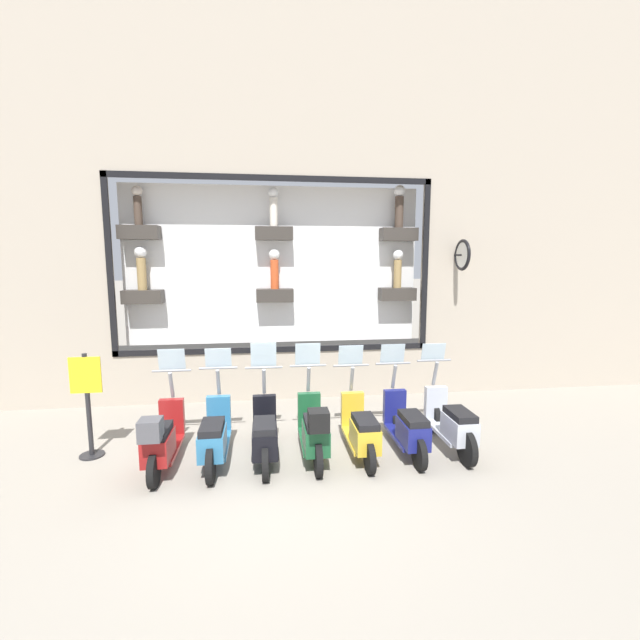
{
  "coord_description": "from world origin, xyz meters",
  "views": [
    {
      "loc": [
        -5.57,
        0.23,
        3.0
      ],
      "look_at": [
        2.0,
        -0.76,
        1.92
      ],
      "focal_mm": 24.0,
      "sensor_mm": 36.0,
      "label": 1
    }
  ],
  "objects_px": {
    "scooter_navy_1": "(407,427)",
    "scooter_yellow_2": "(361,430)",
    "scooter_teal_5": "(215,436)",
    "scooter_black_4": "(265,434)",
    "scooter_red_6": "(162,439)",
    "scooter_silver_0": "(451,423)",
    "scooter_green_3": "(314,430)",
    "shop_sign_post": "(88,402)"
  },
  "relations": [
    {
      "from": "scooter_navy_1",
      "to": "scooter_yellow_2",
      "type": "xyz_separation_m",
      "value": [
        -0.0,
        0.73,
        -0.01
      ]
    },
    {
      "from": "scooter_yellow_2",
      "to": "scooter_teal_5",
      "type": "height_order",
      "value": "scooter_teal_5"
    },
    {
      "from": "scooter_black_4",
      "to": "scooter_teal_5",
      "type": "xyz_separation_m",
      "value": [
        0.0,
        0.73,
        0.01
      ]
    },
    {
      "from": "scooter_navy_1",
      "to": "scooter_red_6",
      "type": "relative_size",
      "value": 1.0
    },
    {
      "from": "scooter_yellow_2",
      "to": "scooter_teal_5",
      "type": "bearing_deg",
      "value": 89.87
    },
    {
      "from": "scooter_yellow_2",
      "to": "scooter_black_4",
      "type": "xyz_separation_m",
      "value": [
        0.0,
        1.46,
        0.01
      ]
    },
    {
      "from": "scooter_silver_0",
      "to": "scooter_navy_1",
      "type": "height_order",
      "value": "scooter_navy_1"
    },
    {
      "from": "scooter_navy_1",
      "to": "scooter_silver_0",
      "type": "bearing_deg",
      "value": -89.63
    },
    {
      "from": "scooter_navy_1",
      "to": "scooter_black_4",
      "type": "distance_m",
      "value": 2.19
    },
    {
      "from": "scooter_navy_1",
      "to": "scooter_yellow_2",
      "type": "bearing_deg",
      "value": 90.15
    },
    {
      "from": "scooter_yellow_2",
      "to": "scooter_green_3",
      "type": "relative_size",
      "value": 1.0
    },
    {
      "from": "scooter_yellow_2",
      "to": "scooter_black_4",
      "type": "height_order",
      "value": "scooter_black_4"
    },
    {
      "from": "scooter_silver_0",
      "to": "shop_sign_post",
      "type": "xyz_separation_m",
      "value": [
        0.5,
        5.57,
        0.43
      ]
    },
    {
      "from": "scooter_silver_0",
      "to": "scooter_black_4",
      "type": "height_order",
      "value": "scooter_black_4"
    },
    {
      "from": "scooter_black_4",
      "to": "scooter_green_3",
      "type": "bearing_deg",
      "value": -94.84
    },
    {
      "from": "scooter_silver_0",
      "to": "scooter_red_6",
      "type": "relative_size",
      "value": 1.01
    },
    {
      "from": "scooter_red_6",
      "to": "shop_sign_post",
      "type": "distance_m",
      "value": 1.38
    },
    {
      "from": "scooter_black_4",
      "to": "scooter_teal_5",
      "type": "relative_size",
      "value": 1.0
    },
    {
      "from": "scooter_silver_0",
      "to": "scooter_red_6",
      "type": "bearing_deg",
      "value": 90.9
    },
    {
      "from": "scooter_black_4",
      "to": "scooter_teal_5",
      "type": "height_order",
      "value": "scooter_black_4"
    },
    {
      "from": "scooter_yellow_2",
      "to": "scooter_teal_5",
      "type": "xyz_separation_m",
      "value": [
        0.0,
        2.19,
        0.02
      ]
    },
    {
      "from": "scooter_navy_1",
      "to": "scooter_black_4",
      "type": "height_order",
      "value": "scooter_black_4"
    },
    {
      "from": "scooter_navy_1",
      "to": "scooter_green_3",
      "type": "relative_size",
      "value": 1.0
    },
    {
      "from": "scooter_red_6",
      "to": "shop_sign_post",
      "type": "bearing_deg",
      "value": 64.47
    },
    {
      "from": "scooter_silver_0",
      "to": "scooter_teal_5",
      "type": "xyz_separation_m",
      "value": [
        -0.0,
        3.66,
        -0.01
      ]
    },
    {
      "from": "scooter_teal_5",
      "to": "shop_sign_post",
      "type": "relative_size",
      "value": 1.12
    },
    {
      "from": "scooter_silver_0",
      "to": "scooter_black_4",
      "type": "xyz_separation_m",
      "value": [
        -0.0,
        2.92,
        -0.01
      ]
    },
    {
      "from": "scooter_navy_1",
      "to": "scooter_red_6",
      "type": "bearing_deg",
      "value": 91.0
    },
    {
      "from": "scooter_teal_5",
      "to": "scooter_navy_1",
      "type": "bearing_deg",
      "value": -90.06
    },
    {
      "from": "scooter_yellow_2",
      "to": "scooter_green_3",
      "type": "bearing_deg",
      "value": 94.5
    },
    {
      "from": "scooter_silver_0",
      "to": "scooter_red_6",
      "type": "height_order",
      "value": "scooter_red_6"
    },
    {
      "from": "scooter_silver_0",
      "to": "scooter_black_4",
      "type": "distance_m",
      "value": 2.92
    },
    {
      "from": "scooter_silver_0",
      "to": "scooter_navy_1",
      "type": "relative_size",
      "value": 1.01
    },
    {
      "from": "scooter_navy_1",
      "to": "scooter_black_4",
      "type": "xyz_separation_m",
      "value": [
        0.0,
        2.19,
        0.0
      ]
    },
    {
      "from": "scooter_green_3",
      "to": "shop_sign_post",
      "type": "bearing_deg",
      "value": 80.56
    },
    {
      "from": "scooter_black_4",
      "to": "scooter_red_6",
      "type": "xyz_separation_m",
      "value": [
        -0.07,
        1.46,
        0.04
      ]
    },
    {
      "from": "scooter_silver_0",
      "to": "scooter_teal_5",
      "type": "height_order",
      "value": "scooter_teal_5"
    },
    {
      "from": "scooter_navy_1",
      "to": "scooter_green_3",
      "type": "height_order",
      "value": "scooter_green_3"
    },
    {
      "from": "scooter_yellow_2",
      "to": "scooter_teal_5",
      "type": "distance_m",
      "value": 2.19
    },
    {
      "from": "scooter_silver_0",
      "to": "shop_sign_post",
      "type": "distance_m",
      "value": 5.61
    },
    {
      "from": "scooter_green_3",
      "to": "scooter_silver_0",
      "type": "bearing_deg",
      "value": -88.33
    },
    {
      "from": "scooter_green_3",
      "to": "scooter_red_6",
      "type": "xyz_separation_m",
      "value": [
        -0.0,
        2.19,
        -0.01
      ]
    }
  ]
}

